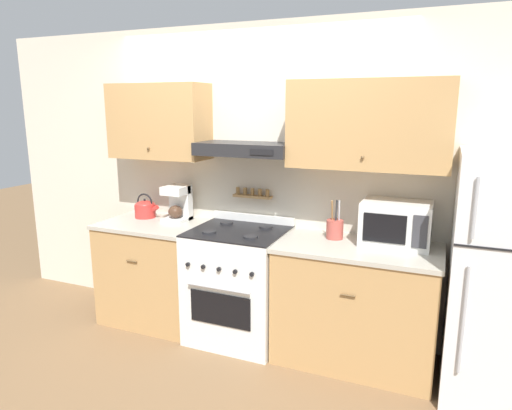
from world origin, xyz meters
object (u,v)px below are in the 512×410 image
Objects in this scene: tea_kettle at (145,208)px; coffee_maker at (178,203)px; microwave at (396,223)px; utensil_crock at (335,229)px; stove_range at (238,284)px.

tea_kettle is 0.34m from coffee_maker.
microwave is 0.45m from utensil_crock.
coffee_maker is (0.33, 0.03, 0.07)m from tea_kettle.
utensil_crock reaches higher than tea_kettle.
coffee_maker is 1.41m from utensil_crock.
coffee_maker is (-0.66, 0.17, 0.59)m from stove_range.
coffee_maker is at bearing 179.68° from microwave.
microwave reaches higher than coffee_maker.
microwave is (1.19, 0.16, 0.60)m from stove_range.
tea_kettle is 2.18m from microwave.
coffee_maker reaches higher than tea_kettle.
coffee_maker is 1.85m from microwave.
coffee_maker is at bearing 165.66° from stove_range.
tea_kettle is 0.77× the size of coffee_maker.
tea_kettle is at bearing 171.97° from stove_range.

